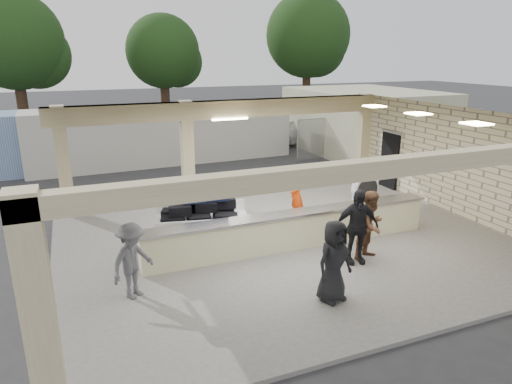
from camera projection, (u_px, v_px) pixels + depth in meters
name	position (u px, v px, depth m)	size (l,w,h in m)	color
ground	(284.00, 243.00, 12.70)	(120.00, 120.00, 0.00)	#2B2B2D
pavilion	(282.00, 190.00, 12.97)	(12.01, 10.00, 3.55)	#615F5A
baggage_counter	(293.00, 230.00, 12.09)	(8.20, 0.58, 0.98)	beige
luggage_cart	(202.00, 216.00, 12.24)	(2.76, 2.03, 1.45)	silver
drum_fan	(365.00, 189.00, 15.57)	(0.91, 0.50, 1.00)	silver
baggage_handler	(297.00, 195.00, 13.91)	(0.61, 0.33, 1.67)	#E7420C
passenger_a	(371.00, 225.00, 11.33)	(0.86, 0.38, 1.76)	brown
passenger_b	(356.00, 227.00, 11.07)	(1.10, 0.40, 1.88)	black
passenger_c	(132.00, 261.00, 9.50)	(1.08, 0.38, 1.67)	#505055
passenger_d	(334.00, 261.00, 9.37)	(0.86, 0.35, 1.76)	black
car_white_a	(301.00, 130.00, 26.84)	(2.48, 5.23, 1.49)	white
car_white_b	(353.00, 128.00, 27.62)	(1.74, 4.67, 1.48)	white
car_dark	(258.00, 128.00, 27.55)	(1.60, 4.54, 1.51)	black
container_white	(164.00, 134.00, 21.92)	(12.35, 2.47, 2.68)	#B9B9B5
fence	(398.00, 132.00, 24.33)	(12.06, 0.06, 2.03)	gray
tree_left	(19.00, 45.00, 29.69)	(6.60, 6.30, 9.00)	#382619
tree_mid	(167.00, 54.00, 35.25)	(6.00, 5.60, 8.00)	#382619
tree_right	(310.00, 39.00, 38.33)	(7.20, 7.00, 10.00)	#382619
adjacent_building	(364.00, 120.00, 24.52)	(6.00, 8.00, 3.20)	beige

